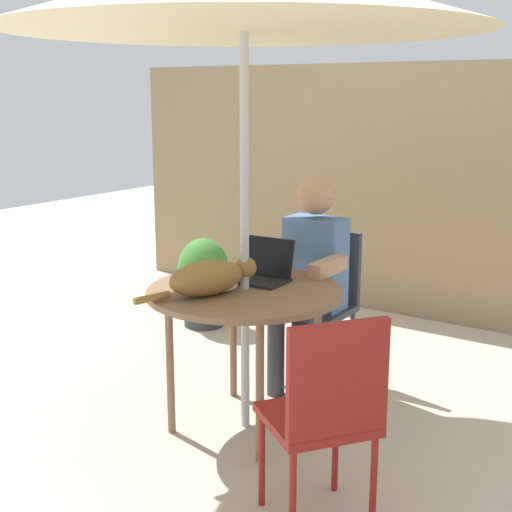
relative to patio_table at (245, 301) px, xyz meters
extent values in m
plane|color=beige|center=(0.00, 0.00, -0.68)|extent=(14.00, 14.00, 0.00)
cube|color=#937756|center=(0.00, 2.28, 0.28)|extent=(5.24, 0.08, 1.92)
cylinder|color=brown|center=(0.00, 0.00, 0.05)|extent=(0.99, 0.99, 0.03)
cylinder|color=brown|center=(0.27, 0.27, -0.32)|extent=(0.04, 0.04, 0.71)
cylinder|color=brown|center=(-0.27, 0.27, -0.32)|extent=(0.04, 0.04, 0.71)
cylinder|color=brown|center=(-0.27, -0.27, -0.32)|extent=(0.04, 0.04, 0.71)
cylinder|color=brown|center=(0.27, -0.27, -0.32)|extent=(0.04, 0.04, 0.71)
cylinder|color=#B7B7BC|center=(0.00, 0.00, 0.39)|extent=(0.04, 0.04, 2.14)
cube|color=#33383F|center=(0.00, 0.72, -0.23)|extent=(0.40, 0.40, 0.04)
cube|color=#33383F|center=(0.00, 0.90, 0.00)|extent=(0.40, 0.04, 0.44)
cylinder|color=#33383F|center=(0.17, 0.89, -0.47)|extent=(0.03, 0.03, 0.43)
cylinder|color=#33383F|center=(-0.17, 0.89, -0.47)|extent=(0.03, 0.03, 0.43)
cylinder|color=#33383F|center=(-0.17, 0.55, -0.47)|extent=(0.03, 0.03, 0.43)
cylinder|color=#33383F|center=(0.17, 0.55, -0.47)|extent=(0.03, 0.03, 0.43)
cube|color=maroon|center=(0.72, -0.53, -0.23)|extent=(0.56, 0.56, 0.04)
cube|color=maroon|center=(0.86, -0.64, 0.00)|extent=(0.27, 0.34, 0.44)
cylinder|color=maroon|center=(0.75, -0.77, -0.47)|extent=(0.03, 0.03, 0.43)
cylinder|color=maroon|center=(0.95, -0.50, -0.47)|extent=(0.03, 0.03, 0.43)
cylinder|color=maroon|center=(0.68, -0.29, -0.47)|extent=(0.03, 0.03, 0.43)
cylinder|color=maroon|center=(0.48, -0.57, -0.47)|extent=(0.03, 0.03, 0.43)
cube|color=#4C72A5|center=(0.00, 0.72, 0.05)|extent=(0.34, 0.20, 0.54)
sphere|color=tan|center=(0.00, 0.71, 0.45)|extent=(0.22, 0.22, 0.22)
cube|color=#383842|center=(-0.08, 0.57, -0.17)|extent=(0.12, 0.30, 0.12)
cylinder|color=#383842|center=(-0.08, 0.42, -0.45)|extent=(0.10, 0.10, 0.46)
cube|color=#383842|center=(0.08, 0.57, -0.17)|extent=(0.12, 0.30, 0.12)
cylinder|color=#383842|center=(0.08, 0.42, -0.45)|extent=(0.10, 0.10, 0.46)
cube|color=tan|center=(-0.20, 0.50, 0.10)|extent=(0.08, 0.32, 0.08)
cube|color=tan|center=(0.20, 0.50, 0.10)|extent=(0.08, 0.32, 0.08)
cube|color=black|center=(-0.02, 0.14, 0.07)|extent=(0.31, 0.23, 0.02)
cube|color=black|center=(-0.03, 0.25, 0.18)|extent=(0.30, 0.07, 0.20)
cube|color=black|center=(-0.03, 0.26, 0.18)|extent=(0.30, 0.07, 0.20)
ellipsoid|color=olive|center=(-0.09, -0.19, 0.15)|extent=(0.32, 0.44, 0.17)
sphere|color=olive|center=(-0.01, 0.02, 0.17)|extent=(0.11, 0.11, 0.11)
ellipsoid|color=white|center=(-0.05, -0.09, 0.11)|extent=(0.16, 0.16, 0.09)
cylinder|color=olive|center=(-0.22, -0.44, 0.09)|extent=(0.10, 0.18, 0.04)
cone|color=olive|center=(0.02, 0.01, 0.22)|extent=(0.04, 0.04, 0.03)
cone|color=olive|center=(-0.03, 0.03, 0.22)|extent=(0.04, 0.04, 0.03)
cylinder|color=#33383D|center=(-1.20, 1.18, -0.57)|extent=(0.30, 0.30, 0.22)
ellipsoid|color=#3D7F33|center=(-1.20, 1.18, -0.26)|extent=(0.38, 0.38, 0.48)
camera|label=1|loc=(1.97, -2.83, 1.03)|focal=49.99mm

